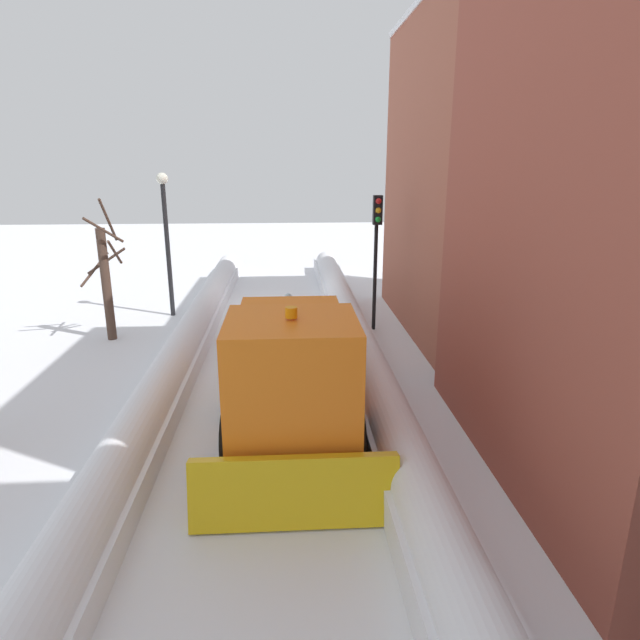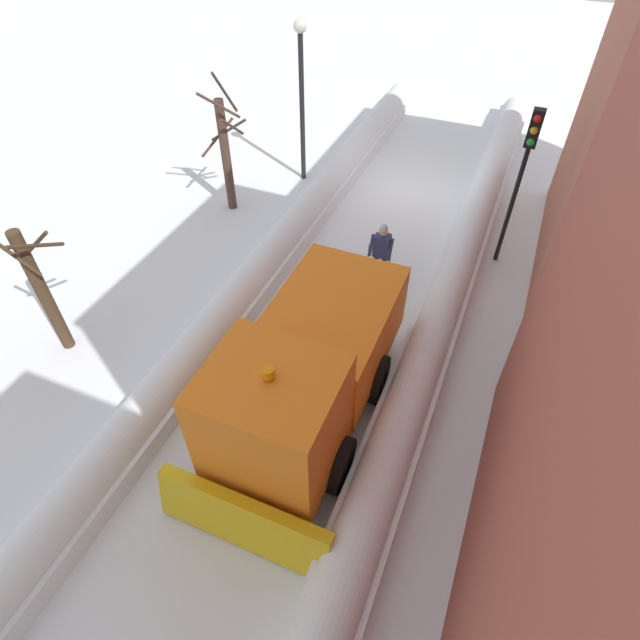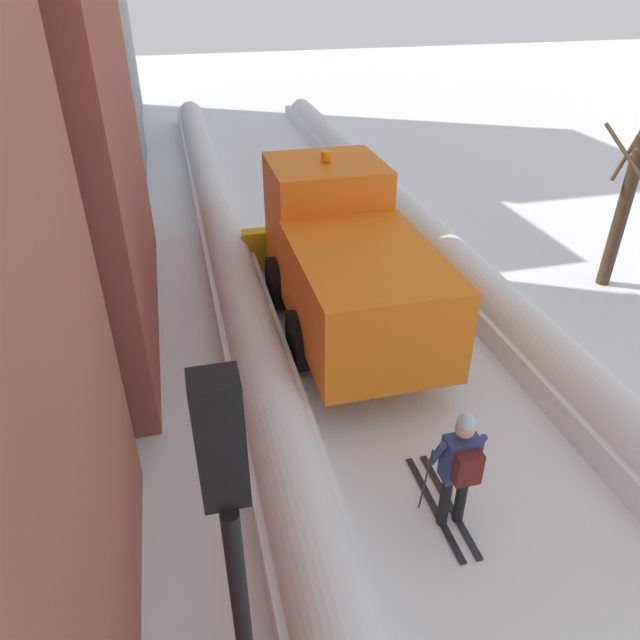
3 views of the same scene
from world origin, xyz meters
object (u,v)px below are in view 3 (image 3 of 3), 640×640
Objects in this scene: plow_truck at (344,259)px; skier at (459,466)px; traffic_light_pole at (233,545)px; bare_tree_mid at (622,210)px.

plow_truck reaches higher than skier.
skier is (0.04, -4.95, -0.48)m from plow_truck.
skier is at bearing 36.31° from traffic_light_pole.
traffic_light_pole is (-2.80, -7.03, 1.60)m from plow_truck.
plow_truck is 4.97m from skier.
plow_truck is 3.31× the size of skier.
plow_truck is 1.73× the size of bare_tree_mid.
bare_tree_mid is at bearing 39.27° from traffic_light_pole.
skier is 0.41× the size of traffic_light_pole.
bare_tree_mid reaches higher than plow_truck.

